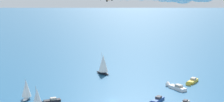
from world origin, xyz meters
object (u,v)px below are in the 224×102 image
at_px(sailboat_inshore, 103,64).
at_px(motorboat_trailing, 192,82).
at_px(motorboat_outer_ring_a, 49,101).
at_px(motorboat_far_port, 156,101).
at_px(sailboat_far_stbd, 26,89).
at_px(sailboat_outer_ring_c, 37,102).
at_px(motorboat_outer_ring_b, 175,87).

xyz_separation_m(sailboat_inshore, motorboat_trailing, (8.55, -45.27, -4.61)).
bearing_deg(motorboat_outer_ring_a, motorboat_far_port, -57.03).
bearing_deg(motorboat_trailing, sailboat_far_stbd, 140.08).
bearing_deg(motorboat_far_port, motorboat_outer_ring_a, 122.97).
distance_m(motorboat_trailing, motorboat_outer_ring_a, 68.24).
height_order(motorboat_far_port, sailboat_outer_ring_c, sailboat_outer_ring_c).
bearing_deg(sailboat_inshore, motorboat_outer_ring_b, -95.39).
height_order(sailboat_far_stbd, motorboat_outer_ring_b, sailboat_far_stbd).
relative_size(sailboat_inshore, motorboat_trailing, 1.16).
xyz_separation_m(sailboat_inshore, sailboat_outer_ring_c, (-59.60, -12.77, -0.40)).
bearing_deg(motorboat_trailing, motorboat_outer_ring_a, 145.89).
distance_m(sailboat_inshore, motorboat_trailing, 46.30).
distance_m(sailboat_inshore, motorboat_outer_ring_b, 42.20).
bearing_deg(sailboat_inshore, motorboat_outer_ring_a, -171.69).
xyz_separation_m(sailboat_far_stbd, motorboat_trailing, (58.39, -48.85, -3.28)).
distance_m(sailboat_far_stbd, sailboat_outer_ring_c, 19.07).
height_order(sailboat_far_stbd, motorboat_outer_ring_a, sailboat_far_stbd).
xyz_separation_m(sailboat_inshore, motorboat_outer_ring_a, (-47.94, -7.00, -4.76)).
relative_size(motorboat_far_port, sailboat_far_stbd, 1.01).
height_order(motorboat_far_port, sailboat_inshore, sailboat_inshore).
relative_size(sailboat_far_stbd, motorboat_outer_ring_b, 0.81).
distance_m(motorboat_far_port, motorboat_outer_ring_b, 21.12).
bearing_deg(motorboat_trailing, motorboat_far_port, 174.92).
bearing_deg(motorboat_far_port, sailboat_far_stbd, 118.38).
bearing_deg(motorboat_far_port, sailboat_inshore, 59.34).
xyz_separation_m(motorboat_far_port, sailboat_inshore, (25.06, 42.28, 4.70)).
bearing_deg(motorboat_far_port, motorboat_outer_ring_b, 1.39).
distance_m(sailboat_far_stbd, sailboat_inshore, 49.98).
bearing_deg(motorboat_outer_ring_b, sailboat_outer_ring_c, 152.48).
bearing_deg(sailboat_far_stbd, motorboat_outer_ring_b, -44.66).
bearing_deg(motorboat_trailing, sailboat_inshore, 100.70).
height_order(sailboat_inshore, motorboat_outer_ring_a, sailboat_inshore).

